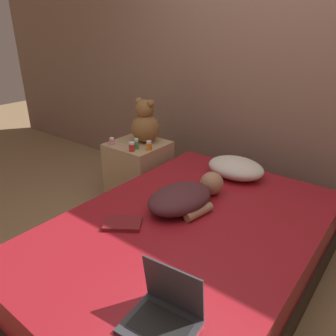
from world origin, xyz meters
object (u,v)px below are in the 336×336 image
at_px(bottle_red, 132,147).
at_px(book, 123,224).
at_px(bottle_pink, 112,141).
at_px(person_lying, 186,196).
at_px(bottle_orange, 149,146).
at_px(bottle_green, 136,144).
at_px(laptop, 165,311).
at_px(teddy_bear, 145,123).
at_px(pillow, 236,168).

height_order(bottle_red, book, bottle_red).
bearing_deg(bottle_red, bottle_pink, 177.74).
bearing_deg(bottle_pink, person_lying, -17.18).
bearing_deg(book, bottle_orange, 121.50).
xyz_separation_m(bottle_red, bottle_green, (-0.01, 0.07, 0.01)).
height_order(laptop, bottle_orange, laptop).
xyz_separation_m(laptop, book, (-0.63, 0.39, -0.04)).
bearing_deg(bottle_orange, teddy_bear, 139.21).
bearing_deg(bottle_orange, book, -58.50).
bearing_deg(bottle_orange, bottle_red, -132.37).
distance_m(bottle_pink, bottle_orange, 0.37).
bearing_deg(book, pillow, 78.53).
bearing_deg(pillow, laptop, -73.59).
distance_m(pillow, laptop, 1.49).
relative_size(laptop, bottle_green, 3.34).
bearing_deg(teddy_bear, person_lying, -33.63).
distance_m(laptop, bottle_pink, 1.88).
distance_m(person_lying, bottle_orange, 0.80).
relative_size(person_lying, teddy_bear, 1.63).
xyz_separation_m(bottle_orange, bottle_green, (-0.11, -0.04, 0.00)).
distance_m(laptop, bottle_green, 1.73).
bearing_deg(pillow, person_lying, -93.97).
bearing_deg(bottle_pink, teddy_bear, 52.77).
xyz_separation_m(pillow, laptop, (0.42, -1.43, -0.02)).
height_order(laptop, book, laptop).
height_order(person_lying, bottle_pink, bottle_pink).
bearing_deg(person_lying, pillow, 96.52).
bearing_deg(pillow, bottle_red, -159.44).
bearing_deg(bottle_green, bottle_orange, 22.25).
distance_m(pillow, bottle_orange, 0.76).
distance_m(teddy_bear, bottle_red, 0.30).
relative_size(bottle_orange, book, 0.31).
bearing_deg(laptop, teddy_bear, 128.01).
xyz_separation_m(laptop, bottle_orange, (-1.14, 1.23, 0.10)).
height_order(person_lying, teddy_bear, teddy_bear).
distance_m(bottle_orange, bottle_green, 0.12).
relative_size(bottle_red, bottle_orange, 0.98).
relative_size(person_lying, book, 2.45).
height_order(person_lying, bottle_orange, bottle_orange).
relative_size(pillow, bottle_green, 4.94).
relative_size(person_lying, bottle_orange, 7.95).
relative_size(bottle_green, book, 0.35).
height_order(teddy_bear, bottle_pink, teddy_bear).
bearing_deg(teddy_bear, book, -55.24).
relative_size(teddy_bear, bottle_green, 4.35).
relative_size(bottle_red, book, 0.30).
bearing_deg(pillow, book, -101.47).
bearing_deg(laptop, bottle_pink, 137.34).
relative_size(teddy_bear, bottle_red, 5.00).
bearing_deg(book, bottle_pink, 139.62).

